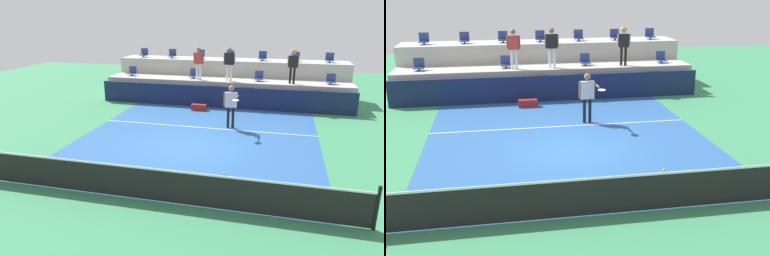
# 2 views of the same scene
# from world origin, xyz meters

# --- Properties ---
(ground_plane) EXTENTS (40.00, 40.00, 0.00)m
(ground_plane) POSITION_xyz_m (0.00, 0.00, 0.00)
(ground_plane) COLOR #388456
(court_inner_paint) EXTENTS (9.00, 10.00, 0.01)m
(court_inner_paint) POSITION_xyz_m (0.00, 1.00, 0.00)
(court_inner_paint) COLOR #285693
(court_inner_paint) RESTS_ON ground_plane
(court_service_line) EXTENTS (9.00, 0.06, 0.00)m
(court_service_line) POSITION_xyz_m (0.00, 2.40, 0.01)
(court_service_line) COLOR white
(court_service_line) RESTS_ON ground_plane
(tennis_net) EXTENTS (10.48, 0.08, 1.07)m
(tennis_net) POSITION_xyz_m (0.00, -4.00, 0.50)
(tennis_net) COLOR black
(tennis_net) RESTS_ON ground_plane
(sponsor_backboard) EXTENTS (13.00, 0.16, 1.10)m
(sponsor_backboard) POSITION_xyz_m (0.00, 6.00, 0.55)
(sponsor_backboard) COLOR #141E42
(sponsor_backboard) RESTS_ON ground_plane
(seating_tier_lower) EXTENTS (13.00, 1.80, 1.25)m
(seating_tier_lower) POSITION_xyz_m (0.00, 7.30, 0.62)
(seating_tier_lower) COLOR #ADAAA3
(seating_tier_lower) RESTS_ON ground_plane
(seating_tier_upper) EXTENTS (13.00, 1.80, 2.10)m
(seating_tier_upper) POSITION_xyz_m (0.00, 9.10, 1.05)
(seating_tier_upper) COLOR #ADAAA3
(seating_tier_upper) RESTS_ON ground_plane
(stadium_chair_lower_far_left) EXTENTS (0.44, 0.40, 0.52)m
(stadium_chair_lower_far_left) POSITION_xyz_m (-5.37, 7.23, 1.46)
(stadium_chair_lower_far_left) COLOR #2D2D33
(stadium_chair_lower_far_left) RESTS_ON seating_tier_lower
(stadium_chair_lower_left) EXTENTS (0.44, 0.40, 0.52)m
(stadium_chair_lower_left) POSITION_xyz_m (-1.74, 7.23, 1.46)
(stadium_chair_lower_left) COLOR #2D2D33
(stadium_chair_lower_left) RESTS_ON seating_tier_lower
(stadium_chair_lower_right) EXTENTS (0.44, 0.40, 0.52)m
(stadium_chair_lower_right) POSITION_xyz_m (1.77, 7.23, 1.46)
(stadium_chair_lower_right) COLOR #2D2D33
(stadium_chair_lower_right) RESTS_ON seating_tier_lower
(stadium_chair_lower_far_right) EXTENTS (0.44, 0.40, 0.52)m
(stadium_chair_lower_far_right) POSITION_xyz_m (5.33, 7.23, 1.46)
(stadium_chair_lower_far_right) COLOR #2D2D33
(stadium_chair_lower_far_right) RESTS_ON seating_tier_lower
(stadium_chair_upper_far_left) EXTENTS (0.44, 0.40, 0.52)m
(stadium_chair_upper_far_left) POSITION_xyz_m (-5.32, 9.03, 2.31)
(stadium_chair_upper_far_left) COLOR #2D2D33
(stadium_chair_upper_far_left) RESTS_ON seating_tier_upper
(stadium_chair_upper_left) EXTENTS (0.44, 0.40, 0.52)m
(stadium_chair_upper_left) POSITION_xyz_m (-3.53, 9.03, 2.31)
(stadium_chair_upper_left) COLOR #2D2D33
(stadium_chair_upper_left) RESTS_ON seating_tier_upper
(stadium_chair_upper_mid_left) EXTENTS (0.44, 0.40, 0.52)m
(stadium_chair_upper_mid_left) POSITION_xyz_m (-1.78, 9.03, 2.31)
(stadium_chair_upper_mid_left) COLOR #2D2D33
(stadium_chair_upper_mid_left) RESTS_ON seating_tier_upper
(stadium_chair_upper_center) EXTENTS (0.44, 0.40, 0.52)m
(stadium_chair_upper_center) POSITION_xyz_m (-0.05, 9.03, 2.31)
(stadium_chair_upper_center) COLOR #2D2D33
(stadium_chair_upper_center) RESTS_ON seating_tier_upper
(stadium_chair_upper_mid_right) EXTENTS (0.44, 0.40, 0.52)m
(stadium_chair_upper_mid_right) POSITION_xyz_m (1.80, 9.03, 2.31)
(stadium_chair_upper_mid_right) COLOR #2D2D33
(stadium_chair_upper_mid_right) RESTS_ON seating_tier_upper
(stadium_chair_upper_right) EXTENTS (0.44, 0.40, 0.52)m
(stadium_chair_upper_right) POSITION_xyz_m (3.58, 9.03, 2.31)
(stadium_chair_upper_right) COLOR #2D2D33
(stadium_chair_upper_right) RESTS_ON seating_tier_upper
(stadium_chair_upper_far_right) EXTENTS (0.44, 0.40, 0.52)m
(stadium_chair_upper_far_right) POSITION_xyz_m (5.36, 9.03, 2.31)
(stadium_chair_upper_far_right) COLOR #2D2D33
(stadium_chair_upper_far_right) RESTS_ON seating_tier_upper
(tennis_player) EXTENTS (0.76, 1.22, 1.81)m
(tennis_player) POSITION_xyz_m (0.99, 2.67, 1.12)
(tennis_player) COLOR black
(tennis_player) RESTS_ON ground_plane
(spectator_leaning_on_rail) EXTENTS (0.60, 0.27, 1.70)m
(spectator_leaning_on_rail) POSITION_xyz_m (-1.39, 6.85, 2.28)
(spectator_leaning_on_rail) COLOR white
(spectator_leaning_on_rail) RESTS_ON seating_tier_lower
(spectator_in_grey) EXTENTS (0.60, 0.25, 1.72)m
(spectator_in_grey) POSITION_xyz_m (0.24, 6.85, 2.29)
(spectator_in_grey) COLOR white
(spectator_in_grey) RESTS_ON seating_tier_lower
(spectator_with_hat) EXTENTS (0.58, 0.48, 1.71)m
(spectator_with_hat) POSITION_xyz_m (3.43, 6.85, 2.30)
(spectator_with_hat) COLOR black
(spectator_with_hat) RESTS_ON seating_tier_lower
(tennis_ball) EXTENTS (0.07, 0.07, 0.07)m
(tennis_ball) POSITION_xyz_m (1.69, -3.21, 0.61)
(tennis_ball) COLOR #CCE033
(equipment_bag) EXTENTS (0.76, 0.28, 0.30)m
(equipment_bag) POSITION_xyz_m (-0.97, 5.19, 0.15)
(equipment_bag) COLOR maroon
(equipment_bag) RESTS_ON ground_plane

